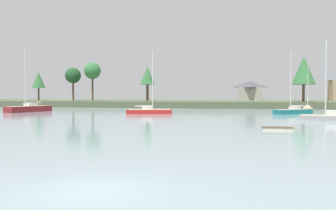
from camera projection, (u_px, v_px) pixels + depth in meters
ground_plane at (93, 190)px, 12.35m from camera, size 519.05×519.05×0.00m
far_shore_bank at (222, 103)px, 106.00m from camera, size 233.57×44.94×1.68m
sailboat_teal at (293, 113)px, 60.85m from camera, size 7.22×6.02×11.37m
sailboat_maroon at (29, 110)px, 68.51m from camera, size 5.17×9.95×13.33m
sailboat_sand at (307, 110)px, 72.68m from camera, size 2.30×6.26×9.77m
sailboat_grey at (331, 119)px, 45.78m from camera, size 8.00×4.18×11.08m
sailboat_red at (149, 112)px, 61.81m from camera, size 8.31×4.24×11.88m
dinghy_cream at (277, 129)px, 33.02m from camera, size 2.91×1.24×0.44m
shore_tree_center_right at (39, 80)px, 110.67m from camera, size 4.14×4.14×9.01m
shore_tree_left_mid at (73, 76)px, 100.13m from camera, size 4.51×4.51×9.56m
shore_tree_left at (92, 71)px, 98.28m from camera, size 4.71×4.71×10.89m
shore_tree_center_left at (147, 76)px, 94.92m from camera, size 3.99×3.99×9.42m
shore_tree_far_left at (304, 71)px, 84.56m from camera, size 5.60×5.60×11.10m
cottage_behind_trees at (250, 90)px, 106.81m from camera, size 7.73×8.71×6.03m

